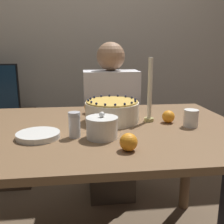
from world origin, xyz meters
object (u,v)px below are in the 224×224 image
cake (112,111)px  sugar_bowl (102,127)px  candle (150,95)px  person_man_blue_shirt (111,132)px  sugar_shaker (75,125)px

cake → sugar_bowl: (-0.07, -0.25, -0.01)m
candle → person_man_blue_shirt: person_man_blue_shirt is taller
sugar_bowl → sugar_shaker: (-0.12, 0.02, 0.01)m
sugar_bowl → sugar_shaker: sugar_bowl is taller
sugar_bowl → candle: (0.27, 0.23, 0.09)m
sugar_shaker → person_man_blue_shirt: bearing=72.6°
cake → person_man_blue_shirt: bearing=83.8°
sugar_shaker → person_man_blue_shirt: (0.25, 0.81, -0.31)m
cake → sugar_shaker: (-0.19, -0.23, 0.00)m
sugar_shaker → sugar_bowl: bearing=-12.1°
cake → sugar_shaker: bearing=-130.0°
sugar_bowl → person_man_blue_shirt: (0.14, 0.84, -0.30)m
sugar_shaker → person_man_blue_shirt: 0.91m
sugar_bowl → sugar_shaker: bearing=167.9°
cake → candle: (0.19, -0.02, 0.08)m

